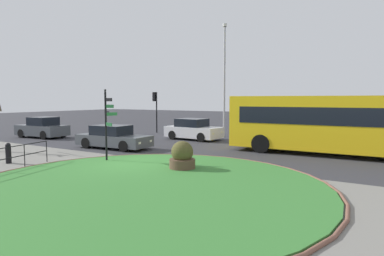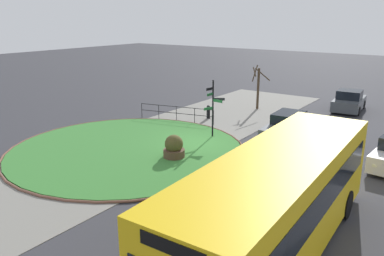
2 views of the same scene
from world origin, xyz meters
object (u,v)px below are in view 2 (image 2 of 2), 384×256
Objects in this scene: car_trailing at (288,125)px; planter_near_signpost at (174,148)px; signpost_directional at (213,106)px; bus_yellow at (279,200)px; street_tree_bare at (258,86)px; car_near_lane at (349,101)px; bollard_foreground at (208,112)px.

car_trailing is 3.84× the size of planter_near_signpost.
signpost_directional is 4.17m from planter_near_signpost.
street_tree_bare reaches higher than bus_yellow.
car_near_lane is 0.88× the size of car_trailing.
bus_yellow reaches higher than planter_near_signpost.
street_tree_bare reaches higher than planter_near_signpost.
signpost_directional is 0.82× the size of car_near_lane.
car_near_lane is 16.03m from planter_near_signpost.
signpost_directional is 4.63m from bollard_foreground.
bus_yellow reaches higher than car_trailing.
car_near_lane is at bearing 158.23° from signpost_directional.
car_near_lane is at bearing 121.46° from street_tree_bare.
bus_yellow is at bearing 58.64° from planter_near_signpost.
car_trailing is at bearing 167.17° from car_near_lane.
street_tree_bare is (-11.93, -1.38, 1.23)m from planter_near_signpost.
street_tree_bare reaches higher than car_trailing.
street_tree_bare is at bearing 161.65° from bollard_foreground.
car_near_lane reaches higher than car_trailing.
bollard_foreground is 0.78× the size of planter_near_signpost.
planter_near_signpost is at bearing 6.59° from street_tree_bare.
bollard_foreground is 0.20× the size of car_trailing.
car_trailing is 7.49m from planter_near_signpost.
bus_yellow is 3.12× the size of street_tree_bare.
signpost_directional reaches higher than bollard_foreground.
car_near_lane is 3.36× the size of planter_near_signpost.
planter_near_signpost is (7.48, 2.86, 0.06)m from bollard_foreground.
planter_near_signpost is at bearing -27.00° from car_trailing.
car_near_lane is 8.68m from car_trailing.
planter_near_signpost is at bearing 20.89° from bollard_foreground.
signpost_directional is at bearing -176.25° from planter_near_signpost.
bollard_foreground is 10.72m from car_near_lane.
bus_yellow is (11.90, 10.10, 1.17)m from bollard_foreground.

